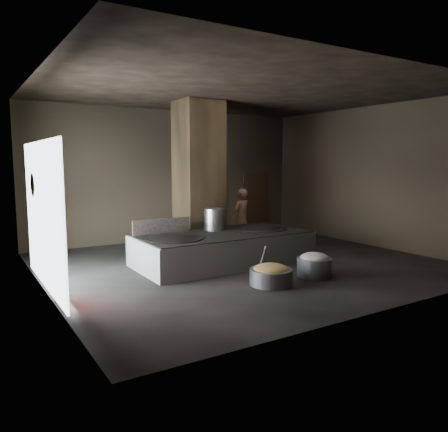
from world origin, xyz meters
TOP-DOWN VIEW (x-y plane):
  - floor at (0.00, 0.00)m, footprint 10.00×9.00m
  - ceiling at (0.00, 0.00)m, footprint 10.00×9.00m
  - back_wall at (0.00, 4.55)m, footprint 10.00×0.10m
  - front_wall at (0.00, -4.55)m, footprint 10.00×0.10m
  - left_wall at (-5.05, 0.00)m, footprint 0.10×9.00m
  - right_wall at (5.05, 0.00)m, footprint 0.10×9.00m
  - pillar at (-0.30, 1.90)m, footprint 1.20×1.20m
  - hearth_platform at (-0.45, 0.28)m, footprint 4.63×2.22m
  - platform_cap at (-0.45, 0.28)m, footprint 4.53×2.18m
  - wok_left at (-1.90, 0.23)m, footprint 1.46×1.46m
  - wok_left_rim at (-1.90, 0.23)m, footprint 1.49×1.49m
  - wok_right at (0.90, 0.33)m, footprint 1.36×1.36m
  - wok_right_rim at (0.90, 0.33)m, footprint 1.39×1.39m
  - stock_pot at (-0.40, 0.83)m, footprint 0.56×0.56m
  - splash_guard at (-1.90, 1.03)m, footprint 1.61×0.06m
  - cook at (1.27, 1.96)m, footprint 0.77×0.61m
  - veg_basin at (-0.62, -2.04)m, footprint 1.19×1.19m
  - veg_fill at (-0.62, -2.04)m, footprint 0.79×0.79m
  - ladle at (-0.77, -1.89)m, footprint 0.09×0.38m
  - meat_basin at (0.69, -2.03)m, footprint 1.06×1.06m
  - meat_fill at (0.69, -2.03)m, footprint 0.68×0.68m
  - doorway_near at (1.20, 4.45)m, footprint 1.18×0.08m
  - doorway_near_glow at (1.24, 4.17)m, footprint 0.81×0.04m
  - doorway_far at (3.60, 4.45)m, footprint 1.18×0.08m
  - doorway_far_glow at (3.55, 4.58)m, footprint 0.76×0.04m
  - left_opening at (-4.95, 0.20)m, footprint 0.04×4.20m
  - pavilion_sliver at (-4.88, -1.10)m, footprint 0.05×0.90m
  - tree_silhouette at (-4.85, 1.30)m, footprint 0.28×1.10m

SIDE VIEW (x-z plane):
  - floor at x=0.00m, z-range -0.10..0.00m
  - veg_basin at x=-0.62m, z-range 0.00..0.35m
  - meat_basin at x=0.69m, z-range 0.00..0.45m
  - veg_fill at x=-0.62m, z-range 0.23..0.47m
  - hearth_platform at x=-0.45m, z-range 0.00..0.81m
  - meat_fill at x=0.69m, z-range 0.32..0.58m
  - ladle at x=-0.77m, z-range 0.21..0.89m
  - wok_left at x=-1.90m, z-range 0.55..0.95m
  - wok_right at x=0.90m, z-range 0.56..0.94m
  - platform_cap at x=-0.45m, z-range 0.80..0.83m
  - wok_left_rim at x=-1.90m, z-range 0.79..0.85m
  - wok_right_rim at x=0.90m, z-range 0.79..0.85m
  - pavilion_sliver at x=-4.88m, z-range 0.00..1.70m
  - cook at x=1.27m, z-range 0.00..1.87m
  - splash_guard at x=-1.90m, z-range 0.83..1.23m
  - doorway_near_glow at x=1.24m, z-range 0.09..2.01m
  - doorway_far_glow at x=3.55m, z-range 0.15..1.95m
  - doorway_near at x=1.20m, z-range -0.09..2.29m
  - doorway_far at x=3.60m, z-range -0.09..2.29m
  - stock_pot at x=-0.40m, z-range 0.83..1.43m
  - left_opening at x=-4.95m, z-range 0.05..3.15m
  - tree_silhouette at x=-4.85m, z-range 1.65..2.75m
  - back_wall at x=0.00m, z-range 0.00..4.50m
  - front_wall at x=0.00m, z-range 0.00..4.50m
  - left_wall at x=-5.05m, z-range 0.00..4.50m
  - right_wall at x=5.05m, z-range 0.00..4.50m
  - pillar at x=-0.30m, z-range 0.00..4.50m
  - ceiling at x=0.00m, z-range 4.50..4.60m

